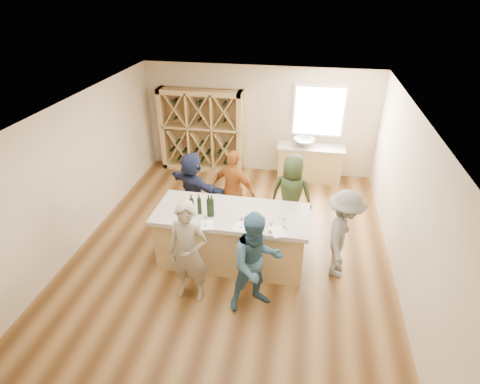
% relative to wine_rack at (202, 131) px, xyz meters
% --- Properties ---
extents(floor, '(6.00, 7.00, 0.10)m').
position_rel_wine_rack_xyz_m(floor, '(1.50, -3.27, -1.15)').
color(floor, brown).
rests_on(floor, ground).
extents(ceiling, '(6.00, 7.00, 0.10)m').
position_rel_wine_rack_xyz_m(ceiling, '(1.50, -3.27, 1.75)').
color(ceiling, white).
rests_on(ceiling, ground).
extents(wall_back, '(6.00, 0.10, 2.80)m').
position_rel_wine_rack_xyz_m(wall_back, '(1.50, 0.28, 0.30)').
color(wall_back, '#CCB594').
rests_on(wall_back, ground).
extents(wall_front, '(6.00, 0.10, 2.80)m').
position_rel_wine_rack_xyz_m(wall_front, '(1.50, -6.82, 0.30)').
color(wall_front, '#CCB594').
rests_on(wall_front, ground).
extents(wall_left, '(0.10, 7.00, 2.80)m').
position_rel_wine_rack_xyz_m(wall_left, '(-1.55, -3.27, 0.30)').
color(wall_left, '#CCB594').
rests_on(wall_left, ground).
extents(wall_right, '(0.10, 7.00, 2.80)m').
position_rel_wine_rack_xyz_m(wall_right, '(4.55, -3.27, 0.30)').
color(wall_right, '#CCB594').
rests_on(wall_right, ground).
extents(window_frame, '(1.30, 0.06, 1.30)m').
position_rel_wine_rack_xyz_m(window_frame, '(3.00, 0.20, 0.65)').
color(window_frame, white).
rests_on(window_frame, wall_back).
extents(window_pane, '(1.18, 0.01, 1.18)m').
position_rel_wine_rack_xyz_m(window_pane, '(3.00, 0.17, 0.65)').
color(window_pane, white).
rests_on(window_pane, wall_back).
extents(wine_rack, '(2.20, 0.45, 2.20)m').
position_rel_wine_rack_xyz_m(wine_rack, '(0.00, 0.00, 0.00)').
color(wine_rack, tan).
rests_on(wine_rack, floor).
extents(back_counter_base, '(1.60, 0.58, 0.86)m').
position_rel_wine_rack_xyz_m(back_counter_base, '(2.90, -0.07, -0.67)').
color(back_counter_base, tan).
rests_on(back_counter_base, floor).
extents(back_counter_top, '(1.70, 0.62, 0.06)m').
position_rel_wine_rack_xyz_m(back_counter_top, '(2.90, -0.07, -0.21)').
color(back_counter_top, '#AC9F8D').
rests_on(back_counter_top, back_counter_base).
extents(sink, '(0.54, 0.54, 0.19)m').
position_rel_wine_rack_xyz_m(sink, '(2.70, -0.07, -0.09)').
color(sink, silver).
rests_on(sink, back_counter_top).
extents(faucet, '(0.02, 0.02, 0.30)m').
position_rel_wine_rack_xyz_m(faucet, '(2.70, 0.11, -0.03)').
color(faucet, silver).
rests_on(faucet, back_counter_top).
extents(tasting_counter_base, '(2.60, 1.00, 1.00)m').
position_rel_wine_rack_xyz_m(tasting_counter_base, '(1.56, -3.68, -0.60)').
color(tasting_counter_base, tan).
rests_on(tasting_counter_base, floor).
extents(tasting_counter_top, '(2.72, 1.12, 0.08)m').
position_rel_wine_rack_xyz_m(tasting_counter_top, '(1.56, -3.68, -0.06)').
color(tasting_counter_top, '#AC9F8D').
rests_on(tasting_counter_top, tasting_counter_base).
extents(wine_bottle_b, '(0.09, 0.09, 0.32)m').
position_rel_wine_rack_xyz_m(wine_bottle_b, '(0.91, -3.88, 0.14)').
color(wine_bottle_b, black).
rests_on(wine_bottle_b, tasting_counter_top).
extents(wine_bottle_c, '(0.09, 0.09, 0.30)m').
position_rel_wine_rack_xyz_m(wine_bottle_c, '(1.02, -3.81, 0.13)').
color(wine_bottle_c, black).
rests_on(wine_bottle_c, tasting_counter_top).
extents(wine_bottle_d, '(0.11, 0.11, 0.33)m').
position_rel_wine_rack_xyz_m(wine_bottle_d, '(1.20, -3.85, 0.15)').
color(wine_bottle_d, black).
rests_on(wine_bottle_d, tasting_counter_top).
extents(wine_bottle_e, '(0.09, 0.09, 0.32)m').
position_rel_wine_rack_xyz_m(wine_bottle_e, '(1.25, -3.84, 0.14)').
color(wine_bottle_e, black).
rests_on(wine_bottle_e, tasting_counter_top).
extents(wine_glass_a, '(0.09, 0.09, 0.19)m').
position_rel_wine_rack_xyz_m(wine_glass_a, '(1.21, -4.15, 0.08)').
color(wine_glass_a, white).
rests_on(wine_glass_a, tasting_counter_top).
extents(wine_glass_b, '(0.07, 0.07, 0.18)m').
position_rel_wine_rack_xyz_m(wine_glass_b, '(1.81, -4.09, 0.07)').
color(wine_glass_b, white).
rests_on(wine_glass_b, tasting_counter_top).
extents(wine_glass_c, '(0.07, 0.07, 0.17)m').
position_rel_wine_rack_xyz_m(wine_glass_c, '(2.30, -4.14, 0.07)').
color(wine_glass_c, white).
rests_on(wine_glass_c, tasting_counter_top).
extents(wine_glass_d, '(0.07, 0.07, 0.18)m').
position_rel_wine_rack_xyz_m(wine_glass_d, '(2.01, -3.87, 0.07)').
color(wine_glass_d, white).
rests_on(wine_glass_d, tasting_counter_top).
extents(wine_glass_e, '(0.09, 0.09, 0.18)m').
position_rel_wine_rack_xyz_m(wine_glass_e, '(2.50, -3.96, 0.07)').
color(wine_glass_e, white).
rests_on(wine_glass_e, tasting_counter_top).
extents(tasting_menu_a, '(0.28, 0.33, 0.00)m').
position_rel_wine_rack_xyz_m(tasting_menu_a, '(1.24, -4.12, -0.02)').
color(tasting_menu_a, white).
rests_on(tasting_menu_a, tasting_counter_top).
extents(tasting_menu_b, '(0.27, 0.32, 0.00)m').
position_rel_wine_rack_xyz_m(tasting_menu_b, '(1.79, -4.07, -0.02)').
color(tasting_menu_b, white).
rests_on(tasting_menu_b, tasting_counter_top).
extents(tasting_menu_c, '(0.33, 0.38, 0.00)m').
position_rel_wine_rack_xyz_m(tasting_menu_c, '(2.42, -4.10, -0.02)').
color(tasting_menu_c, white).
rests_on(tasting_menu_c, tasting_counter_top).
extents(person_near_left, '(0.69, 0.53, 1.81)m').
position_rel_wine_rack_xyz_m(person_near_left, '(1.06, -4.67, -0.19)').
color(person_near_left, gray).
rests_on(person_near_left, floor).
extents(person_near_right, '(0.97, 0.81, 1.75)m').
position_rel_wine_rack_xyz_m(person_near_right, '(2.15, -4.68, -0.23)').
color(person_near_right, '#335972').
rests_on(person_near_right, floor).
extents(person_server, '(0.69, 1.16, 1.68)m').
position_rel_wine_rack_xyz_m(person_server, '(3.50, -3.66, -0.26)').
color(person_server, slate).
rests_on(person_server, floor).
extents(person_far_mid, '(1.12, 0.87, 1.70)m').
position_rel_wine_rack_xyz_m(person_far_mid, '(1.36, -2.47, -0.25)').
color(person_far_mid, '#994C19').
rests_on(person_far_mid, floor).
extents(person_far_right, '(0.93, 0.70, 1.73)m').
position_rel_wine_rack_xyz_m(person_far_right, '(2.55, -2.51, -0.24)').
color(person_far_right, '#263319').
rests_on(person_far_right, floor).
extents(person_far_left, '(1.55, 1.15, 1.59)m').
position_rel_wine_rack_xyz_m(person_far_left, '(0.47, -2.47, -0.31)').
color(person_far_left, '#191E38').
rests_on(person_far_left, floor).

